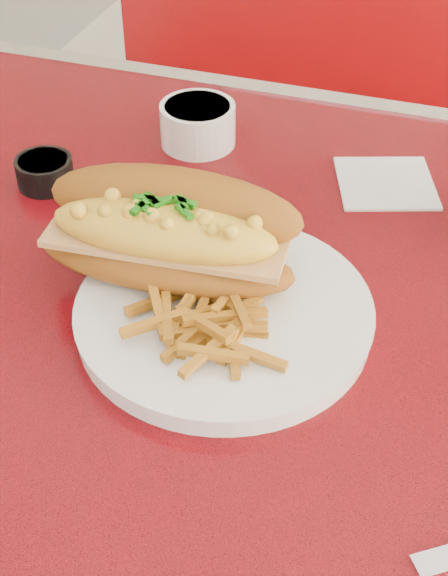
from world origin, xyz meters
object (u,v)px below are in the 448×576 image
(booth_bench_far, at_px, (376,228))
(gravy_ramekin, at_px, (198,123))
(diner_table, at_px, (275,419))
(mac_hoagie, at_px, (168,232))
(dinner_plate, at_px, (224,314))
(fork, at_px, (302,311))
(sauce_cup_left, at_px, (45,171))

(booth_bench_far, xyz_separation_m, gravy_ramekin, (-0.17, -0.57, 0.51))
(diner_table, distance_m, booth_bench_far, 0.87)
(mac_hoagie, bearing_deg, dinner_plate, -31.49)
(diner_table, height_order, booth_bench_far, booth_bench_far)
(mac_hoagie, bearing_deg, diner_table, 0.36)
(diner_table, xyz_separation_m, mac_hoagie, (-0.10, -0.01, 0.22))
(dinner_plate, relative_size, gravy_ramekin, 3.11)
(fork, xyz_separation_m, gravy_ramekin, (-0.19, 0.27, 0.01))
(diner_table, height_order, fork, fork)
(fork, bearing_deg, sauce_cup_left, 71.85)
(booth_bench_far, distance_m, mac_hoagie, 0.99)
(gravy_ramekin, bearing_deg, booth_bench_far, 73.52)
(mac_hoagie, relative_size, fork, 1.78)
(booth_bench_far, bearing_deg, gravy_ramekin, -106.48)
(mac_hoagie, xyz_separation_m, fork, (0.13, -0.02, -0.04))
(mac_hoagie, bearing_deg, booth_bench_far, 78.32)
(diner_table, distance_m, mac_hoagie, 0.25)
(gravy_ramekin, height_order, sauce_cup_left, gravy_ramekin)
(dinner_plate, height_order, gravy_ramekin, gravy_ramekin)
(diner_table, bearing_deg, fork, -46.47)
(diner_table, bearing_deg, gravy_ramekin, 124.76)
(booth_bench_far, height_order, fork, booth_bench_far)
(sauce_cup_left, bearing_deg, diner_table, -20.06)
(diner_table, height_order, gravy_ramekin, gravy_ramekin)
(booth_bench_far, relative_size, gravy_ramekin, 11.05)
(sauce_cup_left, bearing_deg, fork, -22.56)
(dinner_plate, xyz_separation_m, sauce_cup_left, (-0.25, 0.15, 0.01))
(diner_table, xyz_separation_m, fork, (0.02, -0.02, 0.18))
(booth_bench_far, distance_m, gravy_ramekin, 0.78)
(dinner_plate, bearing_deg, fork, 13.72)
(gravy_ramekin, bearing_deg, mac_hoagie, -75.72)
(dinner_plate, relative_size, mac_hoagie, 1.40)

